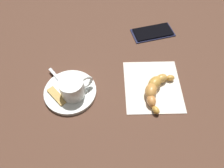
# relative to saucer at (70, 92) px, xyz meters

# --- Properties ---
(ground_plane) EXTENTS (1.80, 1.80, 0.00)m
(ground_plane) POSITION_rel_saucer_xyz_m (-0.13, 0.01, -0.01)
(ground_plane) COLOR #523426
(saucer) EXTENTS (0.15, 0.15, 0.01)m
(saucer) POSITION_rel_saucer_xyz_m (0.00, 0.00, 0.00)
(saucer) COLOR white
(saucer) RESTS_ON ground
(espresso_cup) EXTENTS (0.09, 0.07, 0.06)m
(espresso_cup) POSITION_rel_saucer_xyz_m (-0.01, 0.01, 0.03)
(espresso_cup) COLOR white
(espresso_cup) RESTS_ON saucer
(teaspoon) EXTENTS (0.08, 0.13, 0.01)m
(teaspoon) POSITION_rel_saucer_xyz_m (0.01, -0.01, 0.01)
(teaspoon) COLOR silver
(teaspoon) RESTS_ON saucer
(sugar_packet) EXTENTS (0.05, 0.07, 0.01)m
(sugar_packet) POSITION_rel_saucer_xyz_m (0.04, 0.01, 0.01)
(sugar_packet) COLOR tan
(sugar_packet) RESTS_ON saucer
(napkin) EXTENTS (0.19, 0.21, 0.00)m
(napkin) POSITION_rel_saucer_xyz_m (-0.24, 0.02, -0.00)
(napkin) COLOR silver
(napkin) RESTS_ON ground
(croissant) EXTENTS (0.11, 0.12, 0.04)m
(croissant) POSITION_rel_saucer_xyz_m (-0.24, 0.04, 0.01)
(croissant) COLOR gold
(croissant) RESTS_ON napkin
(cell_phone) EXTENTS (0.15, 0.08, 0.01)m
(cell_phone) POSITION_rel_saucer_xyz_m (-0.31, -0.19, -0.00)
(cell_phone) COLOR #171936
(cell_phone) RESTS_ON ground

